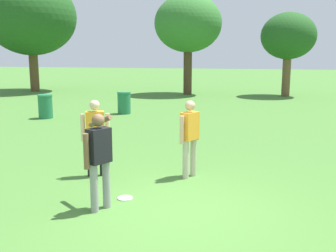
% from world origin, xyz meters
% --- Properties ---
extents(ground_plane, '(120.00, 120.00, 0.00)m').
position_xyz_m(ground_plane, '(0.00, 0.00, 0.00)').
color(ground_plane, '#447530').
extents(person_thrower, '(0.38, 0.55, 1.64)m').
position_xyz_m(person_thrower, '(-0.13, 1.95, 0.94)').
color(person_thrower, '#B7AD93').
rests_on(person_thrower, ground).
extents(person_catcher, '(0.58, 0.81, 1.64)m').
position_xyz_m(person_catcher, '(-1.29, -0.14, 0.96)').
color(person_catcher, gray).
rests_on(person_catcher, ground).
extents(person_bystander, '(0.57, 0.35, 1.64)m').
position_xyz_m(person_bystander, '(-2.09, 1.60, 0.94)').
color(person_bystander, black).
rests_on(person_bystander, ground).
extents(frisbee, '(0.27, 0.27, 0.03)m').
position_xyz_m(frisbee, '(-1.04, 0.41, 0.01)').
color(frisbee, white).
rests_on(frisbee, ground).
extents(trash_can_beside_table, '(0.59, 0.59, 0.96)m').
position_xyz_m(trash_can_beside_table, '(-7.13, 8.23, 0.48)').
color(trash_can_beside_table, '#237047').
rests_on(trash_can_beside_table, ground).
extents(trash_can_further_along, '(0.59, 0.59, 0.96)m').
position_xyz_m(trash_can_further_along, '(-4.43, 10.07, 0.48)').
color(trash_can_further_along, '#237047').
rests_on(trash_can_further_along, ground).
extents(tree_tall_left, '(5.95, 5.95, 7.49)m').
position_xyz_m(tree_tall_left, '(-13.69, 18.23, 4.94)').
color(tree_tall_left, brown).
rests_on(tree_tall_left, ground).
extents(tree_broad_center, '(4.16, 4.16, 6.16)m').
position_xyz_m(tree_broad_center, '(-3.20, 18.68, 4.35)').
color(tree_broad_center, '#4C3823').
rests_on(tree_broad_center, ground).
extents(tree_far_right, '(3.25, 3.25, 4.97)m').
position_xyz_m(tree_far_right, '(2.80, 19.02, 3.55)').
color(tree_far_right, brown).
rests_on(tree_far_right, ground).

